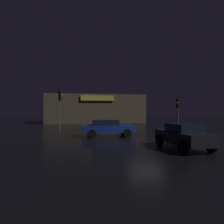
% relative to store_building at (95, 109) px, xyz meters
% --- Properties ---
extents(ground_plane, '(120.00, 120.00, 0.00)m').
position_rel_store_building_xyz_m(ground_plane, '(1.12, -24.10, -2.54)').
color(ground_plane, black).
extents(store_building, '(17.47, 7.76, 5.08)m').
position_rel_store_building_xyz_m(store_building, '(0.00, 0.00, 0.00)').
color(store_building, brown).
rests_on(store_building, ground).
extents(traffic_signal_main, '(0.42, 0.43, 4.30)m').
position_rel_store_building_xyz_m(traffic_signal_main, '(-5.42, -16.89, 0.64)').
color(traffic_signal_main, '#595B60').
rests_on(traffic_signal_main, ground).
extents(traffic_signal_opposite, '(0.42, 0.42, 3.61)m').
position_rel_store_building_xyz_m(traffic_signal_opposite, '(7.42, -17.25, 0.08)').
color(traffic_signal_opposite, '#595B60').
rests_on(traffic_signal_opposite, ground).
extents(car_near, '(2.07, 4.00, 1.46)m').
position_rel_store_building_xyz_m(car_near, '(2.08, -27.61, -1.77)').
color(car_near, black).
rests_on(car_near, ground).
extents(car_crossing, '(4.50, 2.05, 1.45)m').
position_rel_store_building_xyz_m(car_crossing, '(-1.22, -20.99, -1.77)').
color(car_crossing, navy).
rests_on(car_crossing, ground).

